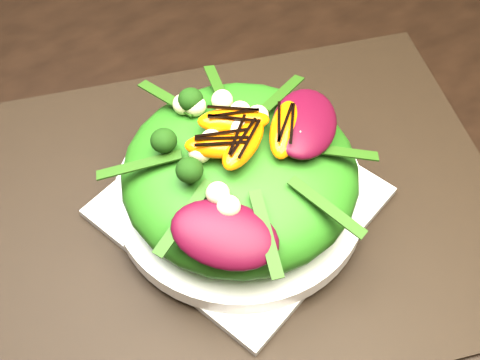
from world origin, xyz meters
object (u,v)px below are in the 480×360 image
dining_table (149,225)px  lettuce_mound (240,173)px  placemat (240,205)px  plate_base (240,202)px  salad_bowl (240,194)px  orange_segment (222,140)px

dining_table → lettuce_mound: bearing=-26.0°
dining_table → placemat: 0.10m
dining_table → plate_base: dining_table is taller
placemat → plate_base: 0.01m
lettuce_mound → plate_base: bearing=0.0°
placemat → dining_table: bearing=154.0°
placemat → salad_bowl: bearing=-90.0°
dining_table → plate_base: bearing=-26.0°
salad_bowl → orange_segment: orange_segment is taller
dining_table → placemat: dining_table is taller
orange_segment → dining_table: bearing=156.2°
salad_bowl → lettuce_mound: bearing=0.0°
plate_base → lettuce_mound: 0.05m
placemat → orange_segment: bearing=143.0°
lettuce_mound → orange_segment: size_ratio=3.44×
salad_bowl → placemat: bearing=90.0°
salad_bowl → orange_segment: bearing=143.0°
dining_table → plate_base: 0.10m
lettuce_mound → orange_segment: (-0.01, 0.01, 0.05)m
dining_table → orange_segment: dining_table is taller
salad_bowl → lettuce_mound: 0.04m
placemat → lettuce_mound: 0.06m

